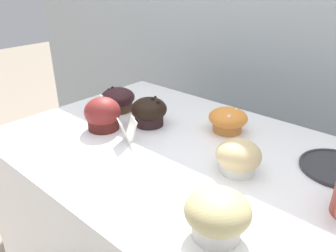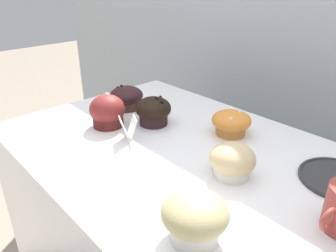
# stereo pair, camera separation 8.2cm
# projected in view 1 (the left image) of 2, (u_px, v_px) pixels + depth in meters

# --- Properties ---
(wall_back) EXTENTS (3.20, 0.10, 1.80)m
(wall_back) POSITION_uv_depth(u_px,v_px,m) (290.00, 99.00, 1.22)
(wall_back) COLOR #A8B2B7
(wall_back) RESTS_ON ground
(muffin_front_center) EXTENTS (0.11, 0.11, 0.07)m
(muffin_front_center) POSITION_uv_depth(u_px,v_px,m) (118.00, 99.00, 1.02)
(muffin_front_center) COLOR #462D20
(muffin_front_center) RESTS_ON display_counter
(muffin_back_left) EXTENTS (0.10, 0.10, 0.07)m
(muffin_back_left) POSITION_uv_depth(u_px,v_px,m) (238.00, 158.00, 0.71)
(muffin_back_left) COLOR silver
(muffin_back_left) RESTS_ON display_counter
(muffin_back_right) EXTENTS (0.10, 0.10, 0.08)m
(muffin_back_right) POSITION_uv_depth(u_px,v_px,m) (149.00, 112.00, 0.92)
(muffin_back_right) COLOR black
(muffin_back_right) RESTS_ON display_counter
(muffin_front_left) EXTENTS (0.10, 0.10, 0.09)m
(muffin_front_left) POSITION_uv_depth(u_px,v_px,m) (103.00, 115.00, 0.90)
(muffin_front_left) COLOR #531C18
(muffin_front_left) RESTS_ON display_counter
(muffin_front_right) EXTENTS (0.11, 0.11, 0.08)m
(muffin_front_right) POSITION_uv_depth(u_px,v_px,m) (217.00, 214.00, 0.53)
(muffin_front_right) COLOR silver
(muffin_front_right) RESTS_ON display_counter
(muffin_back_center) EXTENTS (0.11, 0.11, 0.07)m
(muffin_back_center) POSITION_uv_depth(u_px,v_px,m) (226.00, 119.00, 0.89)
(muffin_back_center) COLOR #C77A38
(muffin_back_center) RESTS_ON display_counter
(price_card) EXTENTS (0.06, 0.06, 0.06)m
(price_card) POSITION_uv_depth(u_px,v_px,m) (127.00, 130.00, 0.83)
(price_card) COLOR white
(price_card) RESTS_ON display_counter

